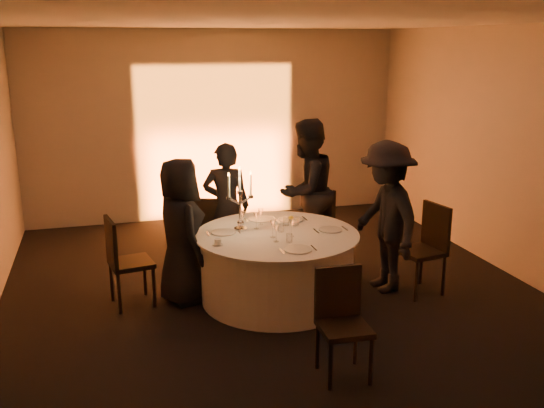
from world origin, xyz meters
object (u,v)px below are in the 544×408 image
object	(u,v)px
chair_front	(341,316)
guest_left	(181,231)
chair_right	(427,243)
guest_back_left	(226,206)
candelabra	(240,208)
coffee_cup	(218,242)
chair_left	(123,257)
banquet_table	(277,266)
chair_back_right	(319,221)
guest_right	(386,217)
guest_back_right	(306,191)
chair_back_left	(207,227)

from	to	relation	value
chair_front	guest_left	bearing A→B (deg)	122.98
chair_right	chair_front	size ratio (longest dim) A/B	1.09
guest_back_left	candelabra	bearing A→B (deg)	104.04
guest_back_left	coffee_cup	world-z (taller)	guest_back_left
chair_left	guest_back_left	world-z (taller)	guest_back_left
banquet_table	chair_back_right	bearing A→B (deg)	51.26
chair_left	chair_right	xyz separation A→B (m)	(3.34, -0.54, 0.02)
chair_left	guest_back_left	size ratio (longest dim) A/B	0.62
guest_left	guest_right	bearing A→B (deg)	-111.40
chair_left	chair_front	distance (m)	2.59
banquet_table	guest_back_right	world-z (taller)	guest_back_right
chair_back_right	chair_front	size ratio (longest dim) A/B	0.95
candelabra	guest_left	bearing A→B (deg)	178.62
chair_back_left	guest_left	size ratio (longest dim) A/B	0.56
chair_back_left	guest_back_right	bearing A→B (deg)	-167.06
chair_left	chair_back_left	distance (m)	1.49
banquet_table	chair_back_left	distance (m)	1.41
chair_back_left	guest_back_left	distance (m)	0.40
chair_left	coffee_cup	distance (m)	1.09
chair_back_left	coffee_cup	size ratio (longest dim) A/B	8.24
chair_right	candelabra	xyz separation A→B (m)	(-2.06, 0.49, 0.44)
banquet_table	chair_left	xyz separation A→B (m)	(-1.64, 0.28, 0.18)
guest_back_right	coffee_cup	distance (m)	1.94
chair_back_right	candelabra	bearing A→B (deg)	-0.32
banquet_table	chair_back_left	xyz separation A→B (m)	(-0.55, 1.29, 0.12)
guest_left	guest_back_left	world-z (taller)	guest_left
guest_right	guest_left	bearing A→B (deg)	-100.49
banquet_table	coffee_cup	size ratio (longest dim) A/B	16.36
chair_back_right	coffee_cup	world-z (taller)	chair_back_right
chair_front	guest_right	size ratio (longest dim) A/B	0.54
guest_back_right	chair_front	bearing A→B (deg)	44.32
chair_left	chair_back_right	distance (m)	2.72
guest_left	coffee_cup	world-z (taller)	guest_left
chair_right	chair_back_left	bearing A→B (deg)	-134.37
banquet_table	candelabra	distance (m)	0.77
chair_front	guest_left	world-z (taller)	guest_left
banquet_table	chair_left	distance (m)	1.68
chair_back_right	chair_right	size ratio (longest dim) A/B	0.87
banquet_table	guest_back_right	bearing A→B (deg)	57.15
banquet_table	chair_front	world-z (taller)	chair_front
chair_right	guest_back_right	bearing A→B (deg)	-154.18
banquet_table	chair_back_right	world-z (taller)	chair_back_right
chair_left	guest_left	distance (m)	0.67
chair_back_right	coffee_cup	size ratio (longest dim) A/B	8.14
guest_left	candelabra	size ratio (longest dim) A/B	2.23
chair_front	guest_back_left	world-z (taller)	guest_back_left
chair_front	guest_right	world-z (taller)	guest_right
chair_left	candelabra	bearing A→B (deg)	-102.59
coffee_cup	chair_back_right	bearing A→B (deg)	40.10
banquet_table	guest_back_left	world-z (taller)	guest_back_left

